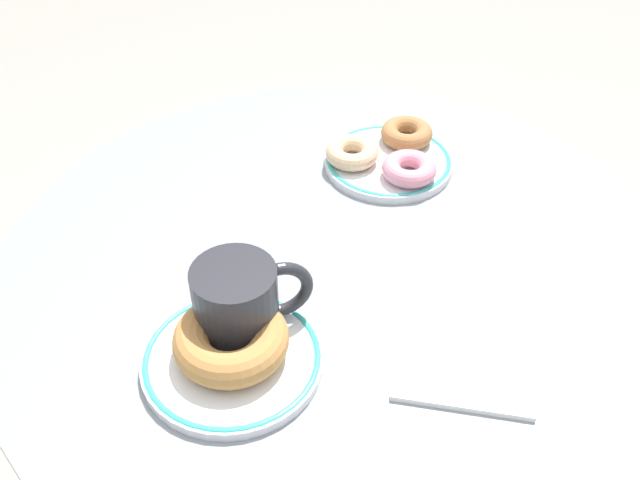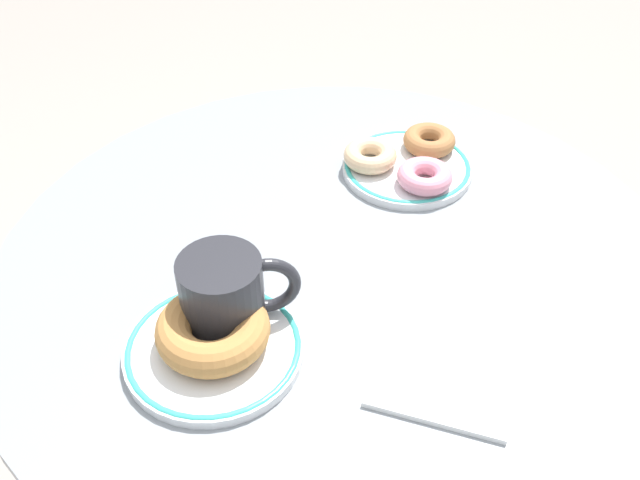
# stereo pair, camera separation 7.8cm
# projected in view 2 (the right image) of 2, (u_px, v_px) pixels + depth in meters

# --- Properties ---
(cafe_table) EXTENTS (0.76, 0.76, 0.74)m
(cafe_table) POSITION_uv_depth(u_px,v_px,m) (338.00, 389.00, 0.94)
(cafe_table) COLOR gray
(cafe_table) RESTS_ON ground
(plate_left) EXTENTS (0.17, 0.17, 0.01)m
(plate_left) POSITION_uv_depth(u_px,v_px,m) (214.00, 349.00, 0.69)
(plate_left) COLOR white
(plate_left) RESTS_ON cafe_table
(plate_right) EXTENTS (0.16, 0.16, 0.01)m
(plate_right) POSITION_uv_depth(u_px,v_px,m) (407.00, 167.00, 0.91)
(plate_right) COLOR white
(plate_right) RESTS_ON cafe_table
(donut_old_fashioned) EXTENTS (0.15, 0.15, 0.03)m
(donut_old_fashioned) POSITION_uv_depth(u_px,v_px,m) (213.00, 330.00, 0.68)
(donut_old_fashioned) COLOR #BC7F42
(donut_old_fashioned) RESTS_ON plate_left
(donut_cinnamon) EXTENTS (0.09, 0.09, 0.02)m
(donut_cinnamon) POSITION_uv_depth(u_px,v_px,m) (429.00, 140.00, 0.93)
(donut_cinnamon) COLOR #A36B3D
(donut_cinnamon) RESTS_ON plate_right
(donut_glazed) EXTENTS (0.09, 0.09, 0.02)m
(donut_glazed) POSITION_uv_depth(u_px,v_px,m) (370.00, 156.00, 0.90)
(donut_glazed) COLOR #E0B789
(donut_glazed) RESTS_ON plate_right
(donut_pink_frosted) EXTENTS (0.09, 0.09, 0.02)m
(donut_pink_frosted) POSITION_uv_depth(u_px,v_px,m) (427.00, 177.00, 0.87)
(donut_pink_frosted) COLOR pink
(donut_pink_frosted) RESTS_ON plate_right
(paper_napkin) EXTENTS (0.18, 0.17, 0.01)m
(paper_napkin) POSITION_uv_depth(u_px,v_px,m) (448.00, 361.00, 0.68)
(paper_napkin) COLOR white
(paper_napkin) RESTS_ON cafe_table
(coffee_mug) EXTENTS (0.10, 0.10, 0.09)m
(coffee_mug) POSITION_uv_depth(u_px,v_px,m) (227.00, 296.00, 0.69)
(coffee_mug) COLOR #28282D
(coffee_mug) RESTS_ON cafe_table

